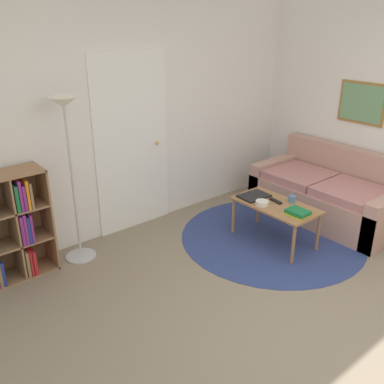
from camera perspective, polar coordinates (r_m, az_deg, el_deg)
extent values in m
plane|color=gray|center=(3.71, 18.59, -18.47)|extent=(14.00, 14.00, 0.00)
cube|color=silver|center=(4.90, -7.50, 9.87)|extent=(7.64, 0.05, 2.60)
cube|color=white|center=(4.89, -8.00, 6.34)|extent=(0.94, 0.02, 2.02)
sphere|color=tan|center=(5.06, -4.66, 6.55)|extent=(0.04, 0.04, 0.04)
cube|color=silver|center=(5.66, 21.70, 10.23)|extent=(0.05, 5.72, 2.60)
cube|color=olive|center=(5.61, 21.73, 10.97)|extent=(0.02, 0.59, 0.50)
cube|color=#669366|center=(5.60, 21.67, 10.96)|extent=(0.01, 0.53, 0.44)
cylinder|color=navy|center=(5.02, 10.57, -5.88)|extent=(2.07, 2.07, 0.01)
cube|color=#936B47|center=(4.45, -18.82, -3.08)|extent=(0.02, 0.34, 1.05)
cube|color=#936B47|center=(4.58, -23.65, -10.51)|extent=(0.98, 0.34, 0.02)
cube|color=#936B47|center=(4.37, -22.74, -4.19)|extent=(0.02, 0.32, 1.02)
cube|color=navy|center=(4.46, -24.19, -9.56)|extent=(0.03, 0.21, 0.25)
cube|color=olive|center=(4.51, -21.47, -8.52)|extent=(0.03, 0.25, 0.27)
cube|color=#B21E23|center=(4.50, -20.97, -8.55)|extent=(0.02, 0.20, 0.27)
cube|color=#B21E23|center=(4.52, -20.61, -8.44)|extent=(0.03, 0.23, 0.25)
cube|color=#7F287A|center=(4.33, -22.06, -4.51)|extent=(0.03, 0.22, 0.29)
cube|color=#7F287A|center=(4.34, -21.71, -4.29)|extent=(0.03, 0.23, 0.30)
cube|color=navy|center=(4.37, -21.37, -4.36)|extent=(0.02, 0.25, 0.27)
cube|color=#7F287A|center=(4.34, -20.92, -4.29)|extent=(0.02, 0.19, 0.29)
cube|color=#196B38|center=(4.20, -22.65, -0.64)|extent=(0.03, 0.20, 0.26)
cube|color=#7F287A|center=(4.22, -22.35, -0.17)|extent=(0.03, 0.25, 0.30)
cube|color=#7F287A|center=(4.21, -21.77, -0.53)|extent=(0.03, 0.19, 0.24)
cube|color=orange|center=(4.21, -21.41, -0.14)|extent=(0.03, 0.19, 0.29)
cube|color=olive|center=(4.23, -21.01, -0.24)|extent=(0.02, 0.20, 0.25)
cylinder|color=#B7B7BC|center=(4.71, -14.57, -8.24)|extent=(0.31, 0.31, 0.01)
cylinder|color=#B7B7BC|center=(4.35, -15.63, 1.21)|extent=(0.02, 0.02, 1.58)
cone|color=white|center=(4.14, -16.78, 11.42)|extent=(0.28, 0.28, 0.10)
cube|color=tan|center=(5.57, 17.40, -1.22)|extent=(0.92, 1.77, 0.42)
cube|color=tan|center=(5.80, 19.73, 1.65)|extent=(0.16, 1.77, 0.84)
cube|color=tan|center=(5.97, 11.11, 1.78)|extent=(0.92, 0.16, 0.56)
cube|color=#B57574|center=(5.24, 20.50, -0.05)|extent=(0.72, 0.71, 0.10)
cube|color=#B57574|center=(5.60, 14.20, 2.16)|extent=(0.72, 0.71, 0.10)
cube|color=#996B42|center=(4.74, 11.11, -1.69)|extent=(0.50, 0.94, 0.02)
cylinder|color=#996B42|center=(4.46, 13.36, -6.82)|extent=(0.04, 0.04, 0.43)
cylinder|color=#996B42|center=(4.95, 5.55, -3.19)|extent=(0.04, 0.04, 0.43)
cylinder|color=#996B42|center=(4.78, 16.48, -5.12)|extent=(0.04, 0.04, 0.43)
cylinder|color=#996B42|center=(5.23, 8.82, -1.88)|extent=(0.04, 0.04, 0.43)
cube|color=black|center=(4.88, 8.26, -0.52)|extent=(0.34, 0.26, 0.02)
cylinder|color=silver|center=(4.68, 9.33, -1.45)|extent=(0.14, 0.14, 0.05)
cube|color=gold|center=(4.53, 13.79, -2.91)|extent=(0.17, 0.22, 0.01)
cube|color=#196B38|center=(4.53, 13.87, -2.73)|extent=(0.17, 0.22, 0.02)
cube|color=#196B38|center=(4.52, 13.96, -2.50)|extent=(0.17, 0.22, 0.03)
cylinder|color=teal|center=(4.80, 13.18, -0.93)|extent=(0.08, 0.08, 0.08)
cube|color=black|center=(4.79, 11.11, -1.19)|extent=(0.07, 0.17, 0.02)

